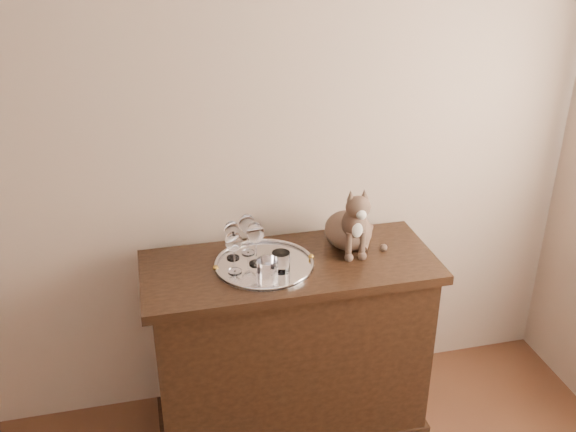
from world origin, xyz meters
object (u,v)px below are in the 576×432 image
wine_glass_c (234,252)px  tumbler_a (281,262)px  cat (349,214)px  wine_glass_d (256,244)px  tumbler_b (267,270)px  wine_glass_a (232,240)px  sideboard (290,348)px  tray (264,265)px  wine_glass_b (248,234)px

wine_glass_c → tumbler_a: bearing=-11.1°
tumbler_a → cat: bearing=24.3°
wine_glass_d → wine_glass_c: bearing=-156.1°
wine_glass_c → tumbler_b: wine_glass_c is taller
wine_glass_a → tumbler_b: size_ratio=1.85×
sideboard → tumbler_a: bearing=-128.8°
tray → tumbler_b: size_ratio=4.42×
tray → cat: bearing=12.4°
wine_glass_b → sideboard: bearing=-34.8°
wine_glass_d → tumbler_a: 0.13m
tray → wine_glass_c: size_ratio=2.27×
sideboard → tray: 0.44m
wine_glass_a → wine_glass_c: bearing=-95.1°
sideboard → tumbler_b: 0.51m
tumbler_b → cat: 0.45m
wine_glass_a → tumbler_b: (0.10, -0.20, -0.04)m
wine_glass_c → wine_glass_d: wine_glass_d is taller
sideboard → wine_glass_d: wine_glass_d is taller
wine_glass_b → tumbler_b: wine_glass_b is taller
tray → wine_glass_c: 0.16m
sideboard → tumbler_a: 0.48m
tumbler_b → wine_glass_d: bearing=97.9°
tumbler_b → cat: size_ratio=0.30×
wine_glass_b → tumbler_a: wine_glass_b is taller
sideboard → tray: size_ratio=3.00×
tray → wine_glass_a: 0.16m
tumbler_a → cat: cat is taller
sideboard → wine_glass_b: 0.55m
wine_glass_c → wine_glass_b: bearing=60.5°
sideboard → wine_glass_a: (-0.22, 0.08, 0.52)m
wine_glass_b → wine_glass_a: bearing=-157.6°
sideboard → tumbler_a: size_ratio=14.75×
tumbler_a → wine_glass_d: bearing=138.3°
tray → tumbler_a: tumbler_a is taller
sideboard → tumbler_b: size_ratio=13.25×
sideboard → wine_glass_b: (-0.15, 0.11, 0.52)m
sideboard → cat: cat is taller
sideboard → tumbler_b: (-0.12, -0.13, 0.48)m
wine_glass_c → tumbler_b: 0.15m
wine_glass_c → tumbler_b: (0.11, -0.09, -0.04)m
cat → tray: bearing=-165.7°
tumbler_a → tumbler_b: (-0.07, -0.06, 0.00)m
wine_glass_a → tumbler_b: 0.23m
wine_glass_b → wine_glass_d: 0.10m
tray → wine_glass_d: size_ratio=2.16×
wine_glass_a → tumbler_b: wine_glass_a is taller
wine_glass_d → tumbler_a: (0.09, -0.08, -0.05)m
wine_glass_c → cat: bearing=12.5°
tumbler_a → wine_glass_c: bearing=168.9°
wine_glass_b → cat: cat is taller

